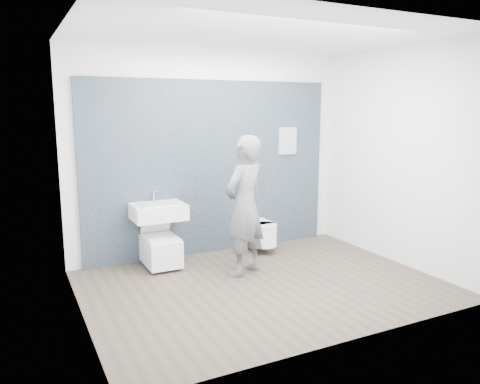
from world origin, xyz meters
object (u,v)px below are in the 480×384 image
toilet_square (161,249)px  washbasin (158,211)px  visitor (245,206)px  toilet_rounded (261,233)px

toilet_square → washbasin: bearing=90.0°
toilet_square → visitor: 1.27m
washbasin → toilet_rounded: size_ratio=1.14×
toilet_rounded → toilet_square: bearing=-179.9°
toilet_square → visitor: size_ratio=0.44×
toilet_rounded → visitor: visitor is taller
toilet_rounded → visitor: size_ratio=0.34×
washbasin → toilet_rounded: 1.55m
washbasin → visitor: (0.86, -0.75, 0.13)m
washbasin → toilet_square: washbasin is taller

